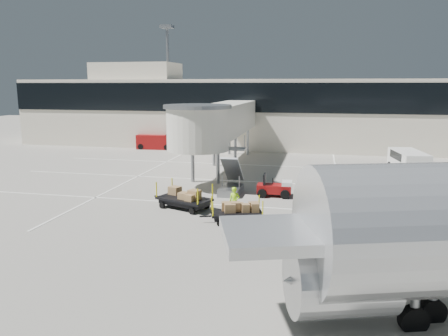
{
  "coord_description": "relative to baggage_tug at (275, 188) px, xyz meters",
  "views": [
    {
      "loc": [
        4.39,
        -23.71,
        7.43
      ],
      "look_at": [
        -1.64,
        3.9,
        2.0
      ],
      "focal_mm": 35.0,
      "sensor_mm": 36.0,
      "label": 1
    }
  ],
  "objects": [
    {
      "name": "terminal",
      "position": [
        -2.01,
        25.01,
        3.56
      ],
      "size": [
        64.0,
        12.11,
        15.2
      ],
      "color": "beige",
      "rests_on": "ground"
    },
    {
      "name": "box_cart_near",
      "position": [
        -1.5,
        -6.15,
        -0.0
      ],
      "size": [
        3.49,
        2.14,
        1.34
      ],
      "rotation": [
        0.0,
        0.0,
        0.3
      ],
      "color": "black",
      "rests_on": "ground"
    },
    {
      "name": "belt_loader",
      "position": [
        -15.81,
        19.07,
        0.29
      ],
      "size": [
        4.64,
        2.06,
        2.2
      ],
      "rotation": [
        0.0,
        0.0,
        0.06
      ],
      "color": "maroon",
      "rests_on": "ground"
    },
    {
      "name": "baggage_tug",
      "position": [
        0.0,
        0.0,
        0.0
      ],
      "size": [
        2.35,
        1.54,
        1.51
      ],
      "rotation": [
        0.0,
        0.0,
        0.04
      ],
      "color": "maroon",
      "rests_on": "ground"
    },
    {
      "name": "box_cart_far",
      "position": [
        -5.03,
        -4.1,
        0.03
      ],
      "size": [
        4.08,
        2.71,
        1.58
      ],
      "rotation": [
        0.0,
        0.0,
        -0.37
      ],
      "color": "black",
      "rests_on": "ground"
    },
    {
      "name": "suitcase_cart",
      "position": [
        3.79,
        -0.88,
        -0.07
      ],
      "size": [
        3.56,
        1.62,
        1.38
      ],
      "rotation": [
        0.0,
        0.0,
        0.07
      ],
      "color": "black",
      "rests_on": "ground"
    },
    {
      "name": "jet_bridge",
      "position": [
        -5.63,
        7.33,
        3.73
      ],
      "size": [
        5.7,
        20.4,
        6.03
      ],
      "color": "silver",
      "rests_on": "ground"
    },
    {
      "name": "ground",
      "position": [
        -1.66,
        -4.93,
        -0.55
      ],
      "size": [
        140.0,
        140.0,
        0.0
      ],
      "primitive_type": "plane",
      "color": "#ACA69A",
      "rests_on": "ground"
    },
    {
      "name": "ground_worker",
      "position": [
        -1.84,
        -4.93,
        0.29
      ],
      "size": [
        0.65,
        0.47,
        1.67
      ],
      "primitive_type": "imported",
      "rotation": [
        0.0,
        0.0,
        0.13
      ],
      "color": "#A0E918",
      "rests_on": "ground"
    },
    {
      "name": "lane_markings",
      "position": [
        -2.33,
        4.4,
        -0.54
      ],
      "size": [
        40.0,
        30.0,
        0.02
      ],
      "color": "white",
      "rests_on": "ground"
    },
    {
      "name": "minivan",
      "position": [
        10.18,
        10.11,
        0.6
      ],
      "size": [
        2.78,
        5.28,
        1.91
      ],
      "rotation": [
        0.0,
        0.0,
        0.14
      ],
      "color": "white",
      "rests_on": "ground"
    }
  ]
}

